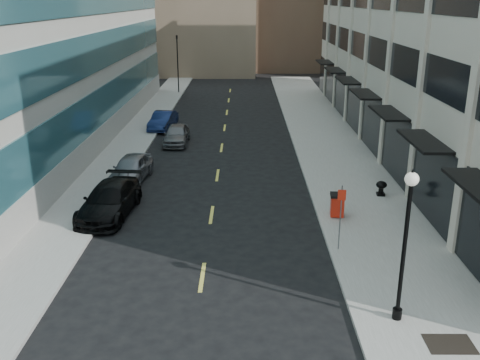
{
  "coord_description": "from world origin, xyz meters",
  "views": [
    {
      "loc": [
        1.52,
        -9.54,
        9.8
      ],
      "look_at": [
        1.37,
        12.23,
        2.36
      ],
      "focal_mm": 40.0,
      "sensor_mm": 36.0,
      "label": 1
    }
  ],
  "objects_px": {
    "traffic_signal": "(177,39)",
    "sign_post": "(341,209)",
    "car_blue_sedan": "(163,121)",
    "lamppost": "(406,234)",
    "car_black_pickup": "(110,200)",
    "car_silver_sedan": "(131,168)",
    "trash_bin": "(337,204)",
    "car_grey_sedan": "(177,134)",
    "urn_planter": "(381,187)"
  },
  "relations": [
    {
      "from": "lamppost",
      "to": "traffic_signal",
      "type": "bearing_deg",
      "value": 105.52
    },
    {
      "from": "car_grey_sedan",
      "to": "car_black_pickup",
      "type": "bearing_deg",
      "value": -96.94
    },
    {
      "from": "car_blue_sedan",
      "to": "trash_bin",
      "type": "height_order",
      "value": "car_blue_sedan"
    },
    {
      "from": "car_blue_sedan",
      "to": "sign_post",
      "type": "relative_size",
      "value": 1.53
    },
    {
      "from": "lamppost",
      "to": "sign_post",
      "type": "xyz_separation_m",
      "value": [
        -1.03,
        4.94,
        -1.2
      ]
    },
    {
      "from": "car_black_pickup",
      "to": "trash_bin",
      "type": "distance_m",
      "value": 10.67
    },
    {
      "from": "lamppost",
      "to": "car_silver_sedan",
      "type": "bearing_deg",
      "value": 128.92
    },
    {
      "from": "car_black_pickup",
      "to": "urn_planter",
      "type": "height_order",
      "value": "car_black_pickup"
    },
    {
      "from": "car_grey_sedan",
      "to": "sign_post",
      "type": "xyz_separation_m",
      "value": [
        8.57,
        -16.92,
        1.19
      ]
    },
    {
      "from": "trash_bin",
      "to": "urn_planter",
      "type": "distance_m",
      "value": 3.94
    },
    {
      "from": "car_black_pickup",
      "to": "car_silver_sedan",
      "type": "xyz_separation_m",
      "value": [
        0.0,
        5.07,
        -0.02
      ]
    },
    {
      "from": "car_blue_sedan",
      "to": "urn_planter",
      "type": "relative_size",
      "value": 5.54
    },
    {
      "from": "car_silver_sedan",
      "to": "sign_post",
      "type": "height_order",
      "value": "sign_post"
    },
    {
      "from": "traffic_signal",
      "to": "car_blue_sedan",
      "type": "xyz_separation_m",
      "value": [
        0.7,
        -16.52,
        -5.03
      ]
    },
    {
      "from": "car_black_pickup",
      "to": "car_blue_sedan",
      "type": "bearing_deg",
      "value": 94.91
    },
    {
      "from": "car_blue_sedan",
      "to": "urn_planter",
      "type": "xyz_separation_m",
      "value": [
        13.4,
        -15.14,
        -0.08
      ]
    },
    {
      "from": "car_blue_sedan",
      "to": "lamppost",
      "type": "bearing_deg",
      "value": -59.56
    },
    {
      "from": "sign_post",
      "to": "urn_planter",
      "type": "height_order",
      "value": "sign_post"
    },
    {
      "from": "car_black_pickup",
      "to": "urn_planter",
      "type": "xyz_separation_m",
      "value": [
        13.4,
        2.4,
        -0.14
      ]
    },
    {
      "from": "car_black_pickup",
      "to": "urn_planter",
      "type": "relative_size",
      "value": 6.85
    },
    {
      "from": "car_black_pickup",
      "to": "sign_post",
      "type": "xyz_separation_m",
      "value": [
        10.17,
        -3.86,
        1.13
      ]
    },
    {
      "from": "car_grey_sedan",
      "to": "lamppost",
      "type": "relative_size",
      "value": 0.82
    },
    {
      "from": "traffic_signal",
      "to": "car_black_pickup",
      "type": "xyz_separation_m",
      "value": [
        0.7,
        -34.06,
        -4.97
      ]
    },
    {
      "from": "car_grey_sedan",
      "to": "lamppost",
      "type": "xyz_separation_m",
      "value": [
        9.6,
        -21.86,
        2.39
      ]
    },
    {
      "from": "car_black_pickup",
      "to": "car_silver_sedan",
      "type": "height_order",
      "value": "car_black_pickup"
    },
    {
      "from": "car_grey_sedan",
      "to": "urn_planter",
      "type": "relative_size",
      "value": 5.4
    },
    {
      "from": "car_black_pickup",
      "to": "car_silver_sedan",
      "type": "bearing_deg",
      "value": 94.91
    },
    {
      "from": "traffic_signal",
      "to": "sign_post",
      "type": "relative_size",
      "value": 2.55
    },
    {
      "from": "traffic_signal",
      "to": "trash_bin",
      "type": "bearing_deg",
      "value": -71.77
    },
    {
      "from": "urn_planter",
      "to": "traffic_signal",
      "type": "bearing_deg",
      "value": 114.01
    },
    {
      "from": "car_blue_sedan",
      "to": "lamppost",
      "type": "height_order",
      "value": "lamppost"
    },
    {
      "from": "traffic_signal",
      "to": "sign_post",
      "type": "distance_m",
      "value": 39.64
    },
    {
      "from": "traffic_signal",
      "to": "car_blue_sedan",
      "type": "bearing_deg",
      "value": -87.57
    },
    {
      "from": "car_silver_sedan",
      "to": "urn_planter",
      "type": "height_order",
      "value": "car_silver_sedan"
    },
    {
      "from": "trash_bin",
      "to": "car_silver_sedan",
      "type": "bearing_deg",
      "value": 158.31
    },
    {
      "from": "car_grey_sedan",
      "to": "sign_post",
      "type": "distance_m",
      "value": 19.01
    },
    {
      "from": "trash_bin",
      "to": "sign_post",
      "type": "height_order",
      "value": "sign_post"
    },
    {
      "from": "car_black_pickup",
      "to": "car_silver_sedan",
      "type": "distance_m",
      "value": 5.07
    },
    {
      "from": "traffic_signal",
      "to": "car_blue_sedan",
      "type": "distance_m",
      "value": 17.28
    },
    {
      "from": "car_blue_sedan",
      "to": "lamppost",
      "type": "distance_m",
      "value": 28.72
    },
    {
      "from": "traffic_signal",
      "to": "urn_planter",
      "type": "height_order",
      "value": "traffic_signal"
    },
    {
      "from": "car_black_pickup",
      "to": "lamppost",
      "type": "distance_m",
      "value": 14.43
    },
    {
      "from": "car_blue_sedan",
      "to": "car_silver_sedan",
      "type": "bearing_deg",
      "value": -82.6
    },
    {
      "from": "car_silver_sedan",
      "to": "lamppost",
      "type": "xyz_separation_m",
      "value": [
        11.2,
        -13.87,
        2.35
      ]
    },
    {
      "from": "traffic_signal",
      "to": "car_silver_sedan",
      "type": "distance_m",
      "value": 29.43
    },
    {
      "from": "car_silver_sedan",
      "to": "trash_bin",
      "type": "relative_size",
      "value": 3.87
    },
    {
      "from": "urn_planter",
      "to": "car_blue_sedan",
      "type": "bearing_deg",
      "value": 131.51
    },
    {
      "from": "trash_bin",
      "to": "sign_post",
      "type": "xyz_separation_m",
      "value": [
        -0.49,
        -3.43,
        1.14
      ]
    },
    {
      "from": "car_blue_sedan",
      "to": "sign_post",
      "type": "xyz_separation_m",
      "value": [
        10.17,
        -21.4,
        1.19
      ]
    },
    {
      "from": "trash_bin",
      "to": "sign_post",
      "type": "relative_size",
      "value": 0.4
    }
  ]
}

